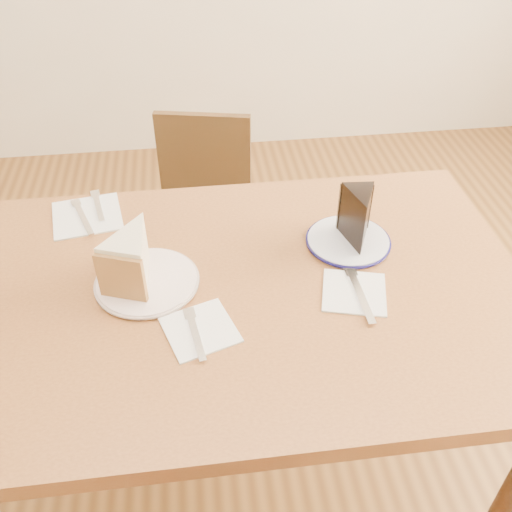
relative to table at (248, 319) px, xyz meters
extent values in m
plane|color=#4F3015|center=(0.00, 0.00, -0.65)|extent=(4.00, 4.00, 0.00)
cube|color=brown|center=(0.00, 0.00, 0.08)|extent=(1.20, 0.80, 0.04)
cylinder|color=black|center=(0.54, -0.34, -0.30)|extent=(0.06, 0.06, 0.71)
cylinder|color=black|center=(-0.54, 0.34, -0.30)|extent=(0.06, 0.06, 0.71)
cylinder|color=black|center=(0.54, 0.34, -0.30)|extent=(0.06, 0.06, 0.71)
cube|color=#33200F|center=(-0.09, 0.66, -0.25)|extent=(0.44, 0.44, 0.04)
cylinder|color=#33200F|center=(0.10, 0.78, -0.46)|extent=(0.03, 0.03, 0.38)
cylinder|color=#33200F|center=(-0.21, 0.85, -0.46)|extent=(0.03, 0.03, 0.38)
cylinder|color=#33200F|center=(0.03, 0.47, -0.46)|extent=(0.03, 0.03, 0.38)
cylinder|color=#33200F|center=(-0.28, 0.54, -0.46)|extent=(0.03, 0.03, 0.38)
cube|color=#33200F|center=(-0.05, 0.82, -0.07)|extent=(0.31, 0.09, 0.33)
cylinder|color=white|center=(-0.21, 0.03, 0.10)|extent=(0.21, 0.21, 0.01)
cylinder|color=white|center=(0.25, 0.12, 0.10)|extent=(0.19, 0.19, 0.01)
cube|color=white|center=(-0.11, -0.11, 0.10)|extent=(0.16, 0.16, 0.00)
cube|color=white|center=(0.22, -0.05, 0.10)|extent=(0.16, 0.16, 0.00)
cube|color=white|center=(-0.36, 0.30, 0.10)|extent=(0.19, 0.19, 0.00)
cube|color=silver|center=(-0.12, -0.13, 0.10)|extent=(0.04, 0.14, 0.00)
cube|color=silver|center=(0.23, -0.06, 0.10)|extent=(0.02, 0.17, 0.00)
cube|color=silver|center=(-0.34, 0.34, 0.10)|extent=(0.04, 0.14, 0.00)
cube|color=silver|center=(-0.37, 0.29, 0.10)|extent=(0.07, 0.16, 0.00)
camera|label=1|loc=(-0.10, -0.88, 0.92)|focal=40.00mm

